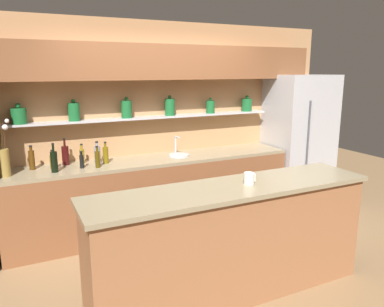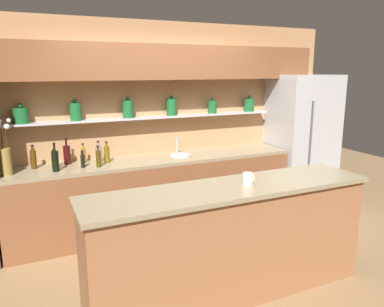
# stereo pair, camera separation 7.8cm
# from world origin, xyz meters

# --- Properties ---
(ground_plane) EXTENTS (12.00, 12.00, 0.00)m
(ground_plane) POSITION_xyz_m (0.00, 0.00, 0.00)
(ground_plane) COLOR olive
(back_wall_unit) EXTENTS (5.20, 0.44, 2.60)m
(back_wall_unit) POSITION_xyz_m (-0.00, 1.53, 1.55)
(back_wall_unit) COLOR tan
(back_wall_unit) RESTS_ON ground_plane
(back_counter_unit) EXTENTS (3.58, 0.62, 0.92)m
(back_counter_unit) POSITION_xyz_m (-0.10, 1.24, 0.46)
(back_counter_unit) COLOR brown
(back_counter_unit) RESTS_ON ground_plane
(island_counter) EXTENTS (2.61, 0.61, 1.02)m
(island_counter) POSITION_xyz_m (0.00, -0.41, 0.51)
(island_counter) COLOR #99603D
(island_counter) RESTS_ON ground_plane
(refrigerator) EXTENTS (0.89, 0.73, 1.93)m
(refrigerator) POSITION_xyz_m (2.15, 1.20, 0.97)
(refrigerator) COLOR #B7B7BC
(refrigerator) RESTS_ON ground_plane
(flower_vase) EXTENTS (0.15, 0.13, 0.59)m
(flower_vase) POSITION_xyz_m (-1.77, 1.18, 1.11)
(flower_vase) COLOR olive
(flower_vase) RESTS_ON back_counter_unit
(sink_fixture) EXTENTS (0.26, 0.26, 0.25)m
(sink_fixture) POSITION_xyz_m (0.22, 1.25, 0.95)
(sink_fixture) COLOR #B7B7BC
(sink_fixture) RESTS_ON back_counter_unit
(bottle_sauce_0) EXTENTS (0.05, 0.05, 0.20)m
(bottle_sauce_0) POSITION_xyz_m (-1.00, 1.17, 1.00)
(bottle_sauce_0) COLOR black
(bottle_sauce_0) RESTS_ON back_counter_unit
(bottle_oil_1) EXTENTS (0.06, 0.06, 0.26)m
(bottle_oil_1) POSITION_xyz_m (-0.70, 1.28, 1.02)
(bottle_oil_1) COLOR brown
(bottle_oil_1) RESTS_ON back_counter_unit
(bottle_oil_2) EXTENTS (0.05, 0.05, 0.23)m
(bottle_oil_2) POSITION_xyz_m (-0.95, 1.39, 1.02)
(bottle_oil_2) COLOR olive
(bottle_oil_2) RESTS_ON back_counter_unit
(bottle_spirit_3) EXTENTS (0.06, 0.06, 0.27)m
(bottle_spirit_3) POSITION_xyz_m (-1.50, 1.35, 1.03)
(bottle_spirit_3) COLOR #4C2D0C
(bottle_spirit_3) RESTS_ON back_counter_unit
(bottle_wine_4) EXTENTS (0.08, 0.08, 0.31)m
(bottle_wine_4) POSITION_xyz_m (-1.14, 1.40, 1.04)
(bottle_wine_4) COLOR #380C0C
(bottle_wine_4) RESTS_ON back_counter_unit
(bottle_oil_5) EXTENTS (0.05, 0.05, 0.25)m
(bottle_oil_5) POSITION_xyz_m (-0.83, 1.12, 1.02)
(bottle_oil_5) COLOR #47380A
(bottle_oil_5) RESTS_ON back_counter_unit
(bottle_spirit_6) EXTENTS (0.07, 0.07, 0.26)m
(bottle_spirit_6) POSITION_xyz_m (-0.79, 1.34, 1.03)
(bottle_spirit_6) COLOR gray
(bottle_spirit_6) RESTS_ON back_counter_unit
(bottle_oil_7) EXTENTS (0.06, 0.06, 0.22)m
(bottle_oil_7) POSITION_xyz_m (-1.29, 1.29, 1.00)
(bottle_oil_7) COLOR brown
(bottle_oil_7) RESTS_ON back_counter_unit
(bottle_wine_8) EXTENTS (0.07, 0.07, 0.32)m
(bottle_wine_8) POSITION_xyz_m (-1.29, 1.13, 1.04)
(bottle_wine_8) COLOR black
(bottle_wine_8) RESTS_ON back_counter_unit
(coffee_mug) EXTENTS (0.11, 0.09, 0.10)m
(coffee_mug) POSITION_xyz_m (0.16, -0.42, 1.07)
(coffee_mug) COLOR silver
(coffee_mug) RESTS_ON island_counter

